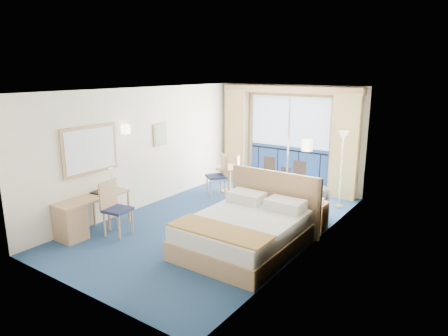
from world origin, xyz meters
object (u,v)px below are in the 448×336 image
(armchair, at_px, (305,200))
(table_chair_b, at_px, (219,173))
(table_chair_a, at_px, (242,175))
(desk_chair, at_px, (114,205))
(desk, at_px, (76,218))
(bed, at_px, (246,231))
(nightstand, at_px, (315,216))
(floor_lamp, at_px, (343,150))
(round_table, at_px, (229,173))

(armchair, distance_m, table_chair_b, 2.37)
(table_chair_a, distance_m, table_chair_b, 0.59)
(desk_chair, relative_size, table_chair_a, 1.01)
(desk, bearing_deg, table_chair_a, 71.69)
(bed, bearing_deg, table_chair_b, 133.93)
(table_chair_a, bearing_deg, bed, -171.46)
(nightstand, distance_m, table_chair_a, 2.42)
(floor_lamp, bearing_deg, round_table, -170.55)
(bed, xyz_separation_m, desk, (-2.85, -1.41, 0.05))
(round_table, bearing_deg, armchair, -12.50)
(bed, distance_m, nightstand, 1.66)
(desk_chair, bearing_deg, armchair, -48.36)
(bed, xyz_separation_m, round_table, (-2.13, 2.64, 0.16))
(bed, height_order, desk_chair, bed)
(desk_chair, height_order, table_chair_a, desk_chair)
(desk_chair, bearing_deg, bed, -77.42)
(nightstand, relative_size, table_chair_a, 0.54)
(table_chair_a, height_order, table_chair_b, same)
(armchair, distance_m, desk_chair, 3.97)
(bed, relative_size, table_chair_b, 2.18)
(bed, relative_size, table_chair_a, 2.18)
(table_chair_a, bearing_deg, armchair, -123.92)
(nightstand, xyz_separation_m, desk, (-3.50, -2.93, 0.10))
(armchair, bearing_deg, table_chair_b, -50.81)
(bed, height_order, armchair, bed)
(nightstand, distance_m, desk_chair, 3.89)
(table_chair_a, bearing_deg, nightstand, -136.33)
(armchair, relative_size, floor_lamp, 0.44)
(nightstand, height_order, armchair, armchair)
(desk_chair, distance_m, table_chair_a, 3.38)
(bed, height_order, table_chair_b, bed)
(nightstand, bearing_deg, desk, -140.05)
(bed, height_order, round_table, bed)
(desk_chair, bearing_deg, nightstand, -59.33)
(bed, relative_size, round_table, 3.10)
(table_chair_a, relative_size, table_chair_b, 1.00)
(desk_chair, bearing_deg, floor_lamp, -44.64)
(bed, distance_m, floor_lamp, 3.30)
(desk_chair, relative_size, round_table, 1.43)
(bed, xyz_separation_m, nightstand, (0.65, 1.52, -0.05))
(bed, distance_m, desk, 3.18)
(floor_lamp, bearing_deg, desk_chair, -126.99)
(bed, height_order, floor_lamp, floor_lamp)
(bed, distance_m, table_chair_a, 2.89)
(floor_lamp, xyz_separation_m, table_chair_b, (-2.76, -0.84, -0.75))
(nightstand, bearing_deg, floor_lamp, 91.92)
(table_chair_a, bearing_deg, table_chair_b, 79.97)
(desk_chair, height_order, table_chair_b, desk_chair)
(nightstand, height_order, round_table, round_table)
(round_table, relative_size, table_chair_a, 0.71)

